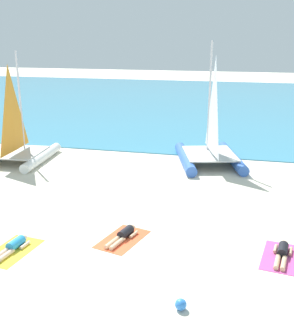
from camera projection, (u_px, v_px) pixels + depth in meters
name	position (u px, v px, depth m)	size (l,w,h in m)	color
ground_plane	(169.00, 163.00, 21.75)	(120.00, 120.00, 0.00)	beige
ocean_water	(211.00, 102.00, 41.65)	(120.00, 40.00, 0.05)	teal
sailboat_white	(19.00, 146.00, 21.77)	(3.08, 4.51, 5.61)	white
sailboat_blue	(210.00, 147.00, 21.33)	(4.20, 5.33, 6.10)	blue
towel_left	(12.00, 251.00, 12.84)	(1.10, 1.90, 0.01)	yellow
sunbather_left	(13.00, 246.00, 12.86)	(0.59, 1.57, 0.30)	#268CCC
towel_middle	(122.00, 239.00, 13.58)	(1.10, 1.90, 0.01)	#EA5933
sunbather_middle	(123.00, 235.00, 13.60)	(0.77, 1.55, 0.30)	black
towel_right	(282.00, 257.00, 12.46)	(1.10, 1.90, 0.01)	#D84C99
sunbather_right	(282.00, 253.00, 12.48)	(0.63, 1.57, 0.30)	black
beach_ball	(181.00, 304.00, 10.05)	(0.29, 0.29, 0.29)	#337FE5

